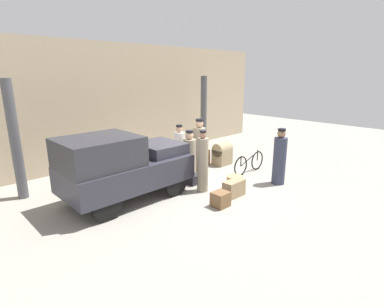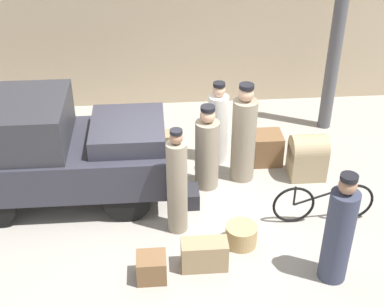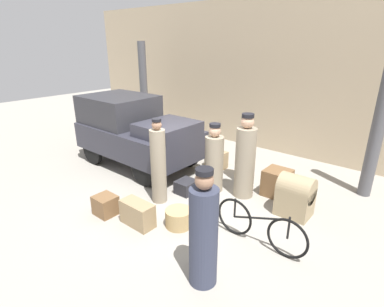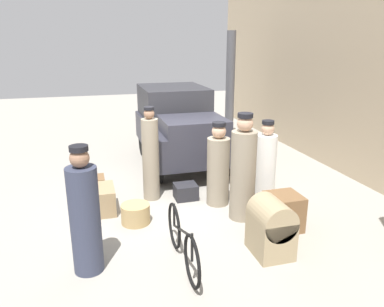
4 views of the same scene
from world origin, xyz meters
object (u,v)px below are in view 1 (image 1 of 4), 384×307
conductor_in_dark_uniform (179,149)px  trunk_umber_medium (220,199)px  wicker_basket (235,181)px  suitcase_tan_flat (234,189)px  porter_carrying_trunk (203,163)px  porter_with_bicycle (199,148)px  porter_standing_middle (190,156)px  suitcase_black_upright (200,157)px  suitcase_small_leather (222,153)px  trunk_large_brown (192,179)px  bicycle (249,163)px  porter_lifting_near_truck (280,159)px  truck (121,165)px  trunk_wicker_pale (152,167)px

conductor_in_dark_uniform → trunk_umber_medium: size_ratio=3.84×
wicker_basket → suitcase_tan_flat: bearing=-143.5°
porter_carrying_trunk → trunk_umber_medium: porter_carrying_trunk is taller
conductor_in_dark_uniform → porter_with_bicycle: (0.38, -0.62, 0.11)m
porter_standing_middle → suitcase_tan_flat: (-0.25, -2.08, -0.48)m
suitcase_black_upright → porter_standing_middle: bearing=-150.1°
conductor_in_dark_uniform → suitcase_small_leather: size_ratio=1.92×
porter_carrying_trunk → suitcase_black_upright: size_ratio=3.06×
suitcase_black_upright → trunk_large_brown: bearing=-142.6°
bicycle → suitcase_tan_flat: (-2.03, -0.92, -0.12)m
conductor_in_dark_uniform → porter_carrying_trunk: (-0.88, -2.00, 0.11)m
porter_carrying_trunk → suitcase_black_upright: 2.68m
bicycle → conductor_in_dark_uniform: bearing=127.0°
porter_lifting_near_truck → conductor_in_dark_uniform: porter_lifting_near_truck is taller
porter_lifting_near_truck → suitcase_black_upright: (-0.34, 3.12, -0.51)m
truck → bicycle: size_ratio=2.08×
trunk_umber_medium → trunk_wicker_pale: (0.30, 3.37, 0.04)m
truck → trunk_large_brown: (2.25, -0.43, -0.86)m
bicycle → porter_carrying_trunk: porter_carrying_trunk is taller
porter_standing_middle → trunk_large_brown: 0.87m
truck → suitcase_black_upright: (3.87, 0.81, -0.70)m
bicycle → trunk_wicker_pale: size_ratio=2.96×
porter_with_bicycle → trunk_umber_medium: (-1.70, -2.45, -0.66)m
wicker_basket → trunk_large_brown: bearing=124.9°
wicker_basket → porter_standing_middle: (-0.37, 1.62, 0.55)m
conductor_in_dark_uniform → bicycle: bearing=-53.0°
bicycle → wicker_basket: bearing=-161.7°
trunk_umber_medium → trunk_large_brown: bearing=69.6°
porter_lifting_near_truck → trunk_wicker_pale: bearing=123.0°
wicker_basket → suitcase_small_leather: suitcase_small_leather is taller
trunk_wicker_pale → suitcase_black_upright: suitcase_black_upright is taller
wicker_basket → trunk_wicker_pale: 2.95m
porter_lifting_near_truck → suitcase_tan_flat: (-1.82, 0.34, -0.57)m
porter_standing_middle → porter_lifting_near_truck: 2.88m
porter_lifting_near_truck → trunk_large_brown: bearing=136.1°
bicycle → suitcase_tan_flat: size_ratio=2.45×
trunk_umber_medium → suitcase_tan_flat: (0.78, 0.17, 0.04)m
trunk_umber_medium → suitcase_black_upright: suitcase_black_upright is taller
wicker_basket → porter_lifting_near_truck: 1.57m
truck → porter_carrying_trunk: 2.32m
bicycle → suitcase_tan_flat: bearing=-155.5°
porter_standing_middle → suitcase_small_leather: 1.89m
trunk_umber_medium → trunk_large_brown: 1.83m
suitcase_black_upright → conductor_in_dark_uniform: bearing=172.8°
truck → wicker_basket: 3.48m
trunk_umber_medium → trunk_wicker_pale: 3.38m
wicker_basket → porter_standing_middle: size_ratio=0.31×
porter_standing_middle → suitcase_small_leather: bearing=4.6°
suitcase_small_leather → trunk_wicker_pale: 2.77m
suitcase_black_upright → suitcase_tan_flat: (-1.48, -2.79, -0.07)m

